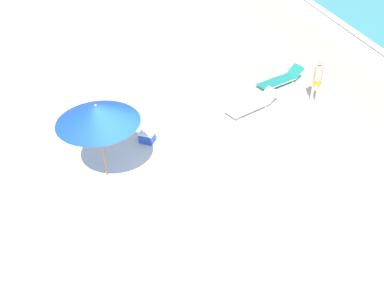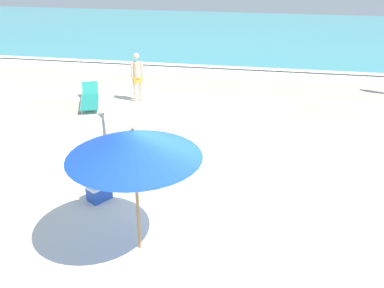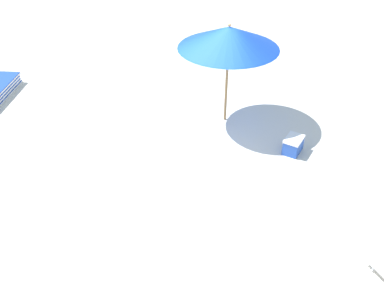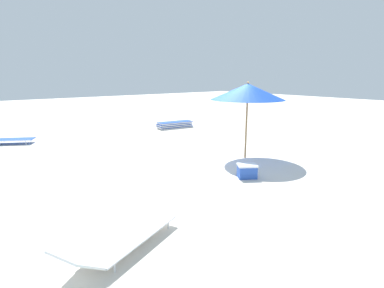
{
  "view_description": "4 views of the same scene",
  "coord_description": "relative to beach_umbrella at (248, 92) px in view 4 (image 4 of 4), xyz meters",
  "views": [
    {
      "loc": [
        9.15,
        -0.95,
        8.4
      ],
      "look_at": [
        -0.86,
        1.49,
        0.78
      ],
      "focal_mm": 40.0,
      "sensor_mm": 36.0,
      "label": 1
    },
    {
      "loc": [
        1.17,
        -7.35,
        5.17
      ],
      "look_at": [
        -0.55,
        1.88,
        0.81
      ],
      "focal_mm": 40.0,
      "sensor_mm": 36.0,
      "label": 2
    },
    {
      "loc": [
        0.21,
        8.07,
        5.65
      ],
      "look_at": [
        -0.07,
        0.89,
        0.67
      ],
      "focal_mm": 40.0,
      "sensor_mm": 36.0,
      "label": 3
    },
    {
      "loc": [
        -7.42,
        6.13,
        2.67
      ],
      "look_at": [
        -0.83,
        0.97,
        0.74
      ],
      "focal_mm": 28.0,
      "sensor_mm": 36.0,
      "label": 4
    }
  ],
  "objects": [
    {
      "name": "lounger_stack",
      "position": [
        6.14,
        -1.44,
        -1.98
      ],
      "size": [
        0.84,
        1.96,
        0.32
      ],
      "rotation": [
        0.0,
        0.0,
        -0.12
      ],
      "color": "blue",
      "rests_on": "ground_plane"
    },
    {
      "name": "beach_umbrella",
      "position": [
        0.0,
        0.0,
        0.0
      ],
      "size": [
        2.34,
        2.34,
        2.47
      ],
      "color": "#9E7547",
      "rests_on": "ground_plane"
    },
    {
      "name": "sun_lounger_near_water_left",
      "position": [
        -2.5,
        5.55,
        -1.94
      ],
      "size": [
        1.42,
        2.25,
        0.52
      ],
      "rotation": [
        0.0,
        0.0,
        0.41
      ],
      "color": "white",
      "rests_on": "ground_plane"
    },
    {
      "name": "cooler_box",
      "position": [
        -1.38,
        1.45,
        -1.96
      ],
      "size": [
        0.57,
        0.61,
        0.37
      ],
      "rotation": [
        0.0,
        0.0,
        4.14
      ],
      "color": "blue",
      "rests_on": "ground_plane"
    },
    {
      "name": "ground_plane",
      "position": [
        0.98,
        1.15,
        -2.23
      ],
      "size": [
        60.0,
        60.0,
        0.16
      ],
      "color": "silver"
    },
    {
      "name": "sun_lounger_beside_umbrella",
      "position": [
        7.24,
        6.02,
        -1.94
      ],
      "size": [
        1.59,
        2.18,
        0.54
      ],
      "rotation": [
        0.0,
        0.0,
        -0.51
      ],
      "color": "blue",
      "rests_on": "ground_plane"
    }
  ]
}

